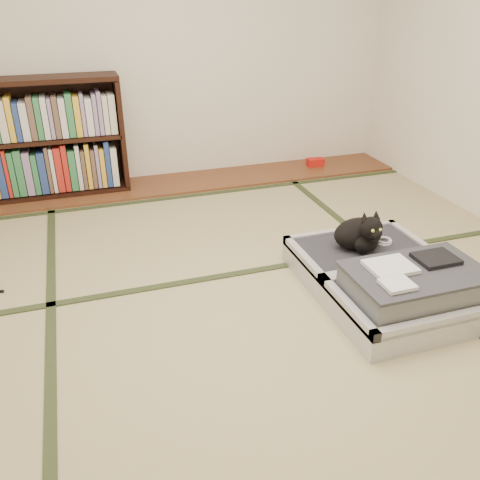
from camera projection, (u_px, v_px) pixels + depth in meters
name	position (u px, v px, depth m)	size (l,w,h in m)	color
floor	(252.00, 312.00, 2.66)	(4.50, 4.50, 0.00)	tan
wood_strip	(174.00, 184.00, 4.35)	(4.00, 0.50, 0.02)	brown
red_item	(315.00, 162.00, 4.73)	(0.15, 0.09, 0.07)	red
room_shell	(256.00, 5.00, 2.00)	(4.50, 4.50, 4.50)	white
tatami_borders	(225.00, 267.00, 3.07)	(4.00, 4.50, 0.01)	#2D381E
bookcase	(39.00, 141.00, 3.92)	(1.29, 0.30, 0.92)	black
suitcase	(389.00, 279.00, 2.75)	(0.77, 1.03, 0.30)	#BABABF
cat	(361.00, 234.00, 2.92)	(0.34, 0.35, 0.28)	black
cable_coil	(383.00, 241.00, 3.04)	(0.11, 0.11, 0.03)	white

